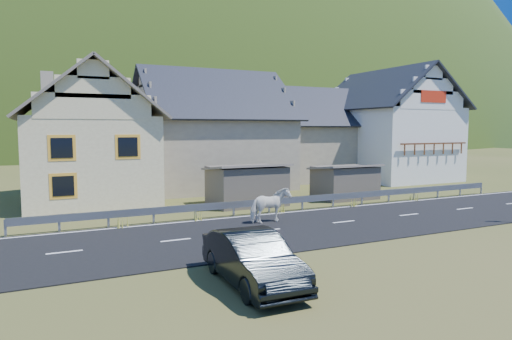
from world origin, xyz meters
TOP-DOWN VIEW (x-y plane):
  - ground at (0.00, 0.00)m, footprint 160.00×160.00m
  - road at (0.00, 0.00)m, footprint 60.00×7.00m
  - lane_markings at (0.00, 0.00)m, footprint 60.00×6.60m
  - guardrail at (-0.00, 3.68)m, footprint 28.10×0.09m
  - shed_left at (-2.00, 6.50)m, footprint 4.30×3.30m
  - shed_right at (4.50, 6.00)m, footprint 3.80×2.90m
  - house_cream at (-10.00, 12.00)m, footprint 7.80×9.80m
  - house_stone_a at (-1.00, 15.00)m, footprint 10.80×9.80m
  - house_stone_b at (9.00, 17.00)m, footprint 9.80×8.80m
  - house_white at (15.00, 14.00)m, footprint 8.80×10.80m
  - mountain at (5.00, 180.00)m, footprint 440.00×280.00m
  - horse at (-3.15, 1.38)m, footprint 1.08×1.98m
  - car at (-7.42, -5.75)m, footprint 1.68×4.51m

SIDE VIEW (x-z plane):
  - mountain at x=5.00m, z-range -150.00..110.00m
  - ground at x=0.00m, z-range 0.00..0.00m
  - road at x=0.00m, z-range 0.00..0.04m
  - lane_markings at x=0.00m, z-range 0.04..0.05m
  - guardrail at x=0.00m, z-range 0.19..0.94m
  - car at x=-7.42m, z-range 0.00..1.47m
  - horse at x=-3.15m, z-range 0.04..1.64m
  - shed_right at x=4.50m, z-range -0.10..2.10m
  - shed_left at x=-2.00m, z-range -0.10..2.30m
  - house_stone_b at x=9.00m, z-range 0.19..8.29m
  - house_cream at x=-10.00m, z-range 0.21..8.51m
  - house_stone_a at x=-1.00m, z-range 0.18..9.08m
  - house_white at x=15.00m, z-range 0.21..9.91m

